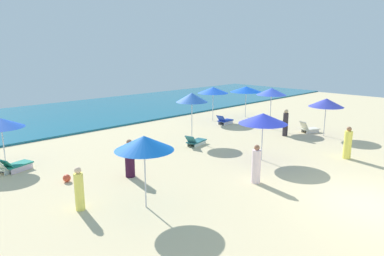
# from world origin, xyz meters

# --- Properties ---
(ground_plane) EXTENTS (60.00, 60.00, 0.00)m
(ground_plane) POSITION_xyz_m (0.00, 0.00, 0.00)
(ground_plane) COLOR beige
(ocean) EXTENTS (60.00, 13.29, 0.12)m
(ocean) POSITION_xyz_m (0.00, 23.35, 0.06)
(ocean) COLOR #166482
(ocean) RESTS_ON ground_plane
(umbrella_0) EXTENTS (1.97, 1.97, 2.50)m
(umbrella_0) POSITION_xyz_m (-5.61, 5.25, 2.25)
(umbrella_0) COLOR silver
(umbrella_0) RESTS_ON ground_plane
(umbrella_1) EXTENTS (1.98, 1.98, 2.75)m
(umbrella_1) POSITION_xyz_m (7.72, 9.12, 2.51)
(umbrella_1) COLOR silver
(umbrella_1) RESTS_ON ground_plane
(umbrella_2) EXTENTS (1.84, 1.84, 2.81)m
(umbrella_2) POSITION_xyz_m (1.74, 10.55, 2.54)
(umbrella_2) COLOR silver
(umbrella_2) RESTS_ON ground_plane
(lounge_chair_2_0) EXTENTS (1.49, 0.84, 0.66)m
(lounge_chair_2_0) POSITION_xyz_m (1.12, 9.63, 0.23)
(lounge_chair_2_0) COLOR silver
(lounge_chair_2_0) RESTS_ON ground_plane
(umbrella_3) EXTENTS (2.27, 2.27, 2.53)m
(umbrella_3) POSITION_xyz_m (6.96, 13.65, 2.30)
(umbrella_3) COLOR silver
(umbrella_3) RESTS_ON ground_plane
(lounge_chair_3_0) EXTENTS (1.33, 0.68, 0.69)m
(lounge_chair_3_0) POSITION_xyz_m (6.65, 12.21, 0.26)
(lounge_chair_3_0) COLOR silver
(lounge_chair_3_0) RESTS_ON ground_plane
(umbrella_4) EXTENTS (2.00, 2.00, 2.24)m
(umbrella_4) POSITION_xyz_m (-7.61, 13.24, 2.02)
(umbrella_4) COLOR silver
(umbrella_4) RESTS_ON ground_plane
(lounge_chair_4_0) EXTENTS (1.41, 0.98, 0.67)m
(lounge_chair_4_0) POSITION_xyz_m (-7.52, 12.15, 0.28)
(lounge_chair_4_0) COLOR silver
(lounge_chair_4_0) RESTS_ON ground_plane
(lounge_chair_4_1) EXTENTS (1.60, 0.94, 0.65)m
(lounge_chair_4_1) POSITION_xyz_m (-7.66, 12.25, 0.23)
(lounge_chair_4_1) COLOR silver
(lounge_chair_4_1) RESTS_ON ground_plane
(umbrella_5) EXTENTS (2.49, 2.49, 2.41)m
(umbrella_5) POSITION_xyz_m (9.93, 12.86, 2.20)
(umbrella_5) COLOR silver
(umbrella_5) RESTS_ON ground_plane
(umbrella_6) EXTENTS (2.31, 2.31, 2.30)m
(umbrella_6) POSITION_xyz_m (1.55, 5.52, 2.05)
(umbrella_6) COLOR silver
(umbrella_6) RESTS_ON ground_plane
(umbrella_7) EXTENTS (2.08, 2.08, 2.33)m
(umbrella_7) POSITION_xyz_m (8.37, 5.63, 2.08)
(umbrella_7) COLOR silver
(umbrella_7) RESTS_ON ground_plane
(lounge_chair_7_0) EXTENTS (1.39, 0.99, 0.75)m
(lounge_chair_7_0) POSITION_xyz_m (8.54, 6.71, 0.26)
(lounge_chair_7_0) COLOR silver
(lounge_chair_7_0) RESTS_ON ground_plane
(beachgoer_0) EXTENTS (0.49, 0.49, 1.57)m
(beachgoer_0) POSITION_xyz_m (-1.09, 3.97, 0.73)
(beachgoer_0) COLOR white
(beachgoer_0) RESTS_ON ground_plane
(beachgoer_1) EXTENTS (0.37, 0.37, 1.67)m
(beachgoer_1) POSITION_xyz_m (6.66, 7.32, 0.80)
(beachgoer_1) COLOR #2E282E
(beachgoer_1) RESTS_ON ground_plane
(beachgoer_2) EXTENTS (0.47, 0.47, 1.60)m
(beachgoer_2) POSITION_xyz_m (4.76, 2.74, 0.74)
(beachgoer_2) COLOR #F9EB59
(beachgoer_2) RESTS_ON ground_plane
(beachgoer_3) EXTENTS (0.43, 0.43, 1.50)m
(beachgoer_3) POSITION_xyz_m (-7.31, 6.61, 0.71)
(beachgoer_3) COLOR #F9E962
(beachgoer_3) RESTS_ON ground_plane
(beachgoer_4) EXTENTS (0.54, 0.54, 1.62)m
(beachgoer_4) POSITION_xyz_m (-4.31, 8.06, 0.74)
(beachgoer_4) COLOR #35122C
(beachgoer_4) RESTS_ON ground_plane
(beach_ball_0) EXTENTS (0.31, 0.31, 0.31)m
(beach_ball_0) POSITION_xyz_m (-6.50, 9.35, 0.16)
(beach_ball_0) COLOR #D8462D
(beach_ball_0) RESTS_ON ground_plane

